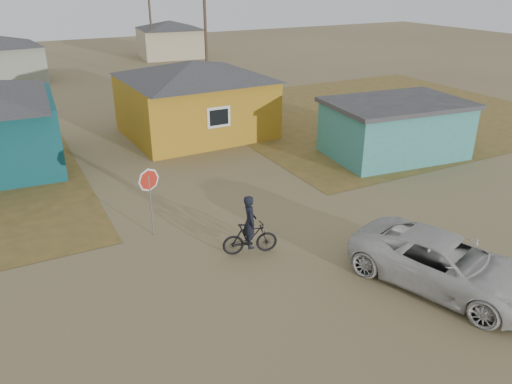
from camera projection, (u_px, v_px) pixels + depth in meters
ground at (294, 272)px, 14.51m from camera, size 120.00×120.00×0.00m
grass_ne at (376, 112)px, 31.00m from camera, size 20.00×18.00×0.00m
house_yellow at (195, 97)px, 26.10m from camera, size 7.72×6.76×3.90m
shed_turquoise at (395, 128)px, 23.29m from camera, size 6.71×4.93×2.60m
house_beige_east at (170, 38)px, 50.40m from camera, size 6.95×6.05×3.60m
utility_pole_near at (206, 35)px, 33.42m from camera, size 1.40×0.20×8.00m
utility_pole_far at (150, 17)px, 46.80m from camera, size 1.40×0.20×8.00m
stop_sign at (149, 187)px, 15.85m from camera, size 0.77×0.10×2.35m
cyclist at (250, 233)px, 15.20m from camera, size 1.78×0.93×1.93m
vehicle at (446, 263)px, 13.57m from camera, size 3.98×5.69×1.44m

